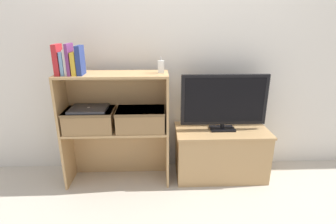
# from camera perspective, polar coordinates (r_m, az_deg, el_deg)

# --- Properties ---
(ground_plane) EXTENTS (16.00, 16.00, 0.00)m
(ground_plane) POSITION_cam_1_polar(r_m,az_deg,el_deg) (2.42, 0.15, -16.17)
(ground_plane) COLOR #BCB2A3
(wall_back) EXTENTS (10.00, 0.05, 2.40)m
(wall_back) POSITION_cam_1_polar(r_m,az_deg,el_deg) (2.43, -0.28, 14.41)
(wall_back) COLOR silver
(wall_back) RESTS_ON ground_plane
(tv_stand) EXTENTS (0.84, 0.43, 0.47)m
(tv_stand) POSITION_cam_1_polar(r_m,az_deg,el_deg) (2.54, 11.32, -8.58)
(tv_stand) COLOR tan
(tv_stand) RESTS_ON ground_plane
(tv) EXTENTS (0.76, 0.14, 0.51)m
(tv) POSITION_cam_1_polar(r_m,az_deg,el_deg) (2.35, 12.12, 2.36)
(tv) COLOR black
(tv) RESTS_ON tv_stand
(bookshelf_lower_tier) EXTENTS (0.91, 0.30, 0.51)m
(bookshelf_lower_tier) POSITION_cam_1_polar(r_m,az_deg,el_deg) (2.47, -10.67, -7.18)
(bookshelf_lower_tier) COLOR tan
(bookshelf_lower_tier) RESTS_ON ground_plane
(bookshelf_upper_tier) EXTENTS (0.91, 0.30, 0.49)m
(bookshelf_upper_tier) POSITION_cam_1_polar(r_m,az_deg,el_deg) (2.30, -11.43, 4.07)
(bookshelf_upper_tier) COLOR tan
(bookshelf_upper_tier) RESTS_ON bookshelf_lower_tier
(book_crimson) EXTENTS (0.04, 0.14, 0.24)m
(book_crimson) POSITION_cam_1_polar(r_m,az_deg,el_deg) (2.24, -22.83, 10.44)
(book_crimson) COLOR #B22328
(book_crimson) RESTS_ON bookshelf_upper_tier
(book_skyblue) EXTENTS (0.03, 0.12, 0.18)m
(book_skyblue) POSITION_cam_1_polar(r_m,az_deg,el_deg) (2.23, -21.81, 9.81)
(book_skyblue) COLOR #709ECC
(book_skyblue) RESTS_ON bookshelf_upper_tier
(book_ivory) EXTENTS (0.02, 0.12, 0.20)m
(book_ivory) POSITION_cam_1_polar(r_m,az_deg,el_deg) (2.22, -21.15, 10.11)
(book_ivory) COLOR silver
(book_ivory) RESTS_ON bookshelf_upper_tier
(book_plum) EXTENTS (0.02, 0.16, 0.24)m
(book_plum) POSITION_cam_1_polar(r_m,az_deg,el_deg) (2.21, -20.57, 10.68)
(book_plum) COLOR #6B2D66
(book_plum) RESTS_ON bookshelf_upper_tier
(book_mustard) EXTENTS (0.04, 0.14, 0.18)m
(book_mustard) POSITION_cam_1_polar(r_m,az_deg,el_deg) (2.20, -19.54, 9.93)
(book_mustard) COLOR gold
(book_mustard) RESTS_ON bookshelf_upper_tier
(book_navy) EXTENTS (0.04, 0.14, 0.23)m
(book_navy) POSITION_cam_1_polar(r_m,az_deg,el_deg) (2.18, -18.57, 10.61)
(book_navy) COLOR navy
(book_navy) RESTS_ON bookshelf_upper_tier
(baby_monitor) EXTENTS (0.05, 0.04, 0.13)m
(baby_monitor) POSITION_cam_1_polar(r_m,az_deg,el_deg) (2.16, -1.55, 9.81)
(baby_monitor) COLOR white
(baby_monitor) RESTS_ON bookshelf_upper_tier
(storage_basket_left) EXTENTS (0.41, 0.27, 0.18)m
(storage_basket_left) POSITION_cam_1_polar(r_m,az_deg,el_deg) (2.33, -16.66, -1.46)
(storage_basket_left) COLOR #937047
(storage_basket_left) RESTS_ON bookshelf_lower_tier
(storage_basket_right) EXTENTS (0.41, 0.27, 0.18)m
(storage_basket_right) POSITION_cam_1_polar(r_m,az_deg,el_deg) (2.26, -5.94, -1.37)
(storage_basket_right) COLOR #937047
(storage_basket_right) RESTS_ON bookshelf_lower_tier
(laptop) EXTENTS (0.31, 0.25, 0.02)m
(laptop) POSITION_cam_1_polar(r_m,az_deg,el_deg) (2.30, -16.87, 0.68)
(laptop) COLOR #2D2D33
(laptop) RESTS_ON storage_basket_left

